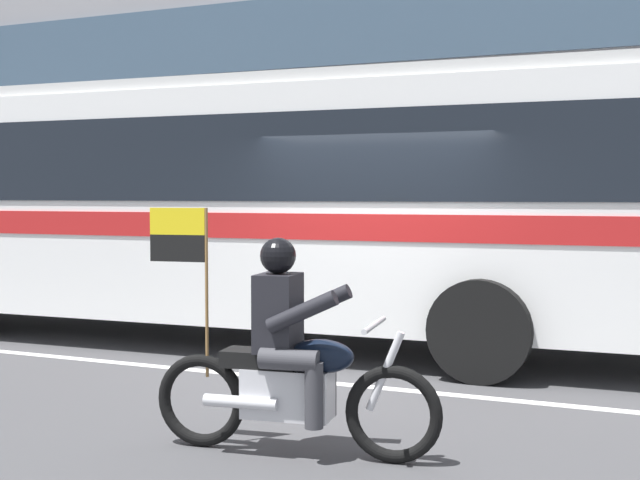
{
  "coord_description": "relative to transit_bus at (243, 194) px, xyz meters",
  "views": [
    {
      "loc": [
        2.92,
        -8.19,
        1.87
      ],
      "look_at": [
        -0.11,
        -1.12,
        1.45
      ],
      "focal_mm": 47.04,
      "sensor_mm": 36.0,
      "label": 1
    }
  ],
  "objects": [
    {
      "name": "motorcycle_with_rider",
      "position": [
        2.55,
        -4.0,
        -1.22
      ],
      "size": [
        2.18,
        0.68,
        1.78
      ],
      "color": "black",
      "rests_on": "ground_plane"
    },
    {
      "name": "ground_plane",
      "position": [
        2.17,
        -1.19,
        -1.88
      ],
      "size": [
        60.0,
        60.0,
        0.0
      ],
      "primitive_type": "plane",
      "color": "#3D3D3F"
    },
    {
      "name": "transit_bus",
      "position": [
        0.0,
        0.0,
        0.0
      ],
      "size": [
        12.08,
        2.98,
        3.22
      ],
      "color": "white",
      "rests_on": "ground_plane"
    },
    {
      "name": "sidewalk_curb",
      "position": [
        2.17,
        3.91,
        -1.81
      ],
      "size": [
        28.0,
        3.8,
        0.15
      ],
      "primitive_type": "cube",
      "color": "#A39E93",
      "rests_on": "ground_plane"
    },
    {
      "name": "lane_center_stripe",
      "position": [
        2.17,
        -1.79,
        -1.88
      ],
      "size": [
        26.6,
        0.14,
        0.01
      ],
      "primitive_type": "cube",
      "color": "silver",
      "rests_on": "ground_plane"
    }
  ]
}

